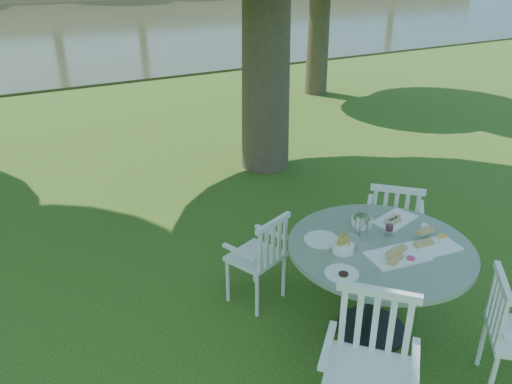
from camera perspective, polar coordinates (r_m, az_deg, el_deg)
ground at (r=4.81m, az=1.22°, el=-10.10°), size 140.00×140.00×0.00m
table at (r=3.97m, az=13.84°, el=-7.87°), size 1.39×1.39×0.82m
chair_ne at (r=4.84m, az=15.45°, el=-3.18°), size 0.65×0.65×0.94m
chair_nw at (r=4.27m, az=0.86°, el=-7.07°), size 0.54×0.52×0.85m
chair_sw at (r=3.26m, az=12.96°, el=-17.80°), size 0.68×0.69×0.99m
chair_se at (r=3.86m, az=26.98°, el=-13.64°), size 0.62×0.62×0.89m
tableware at (r=3.89m, az=13.31°, el=-5.16°), size 1.20×0.79×0.20m
river at (r=26.58m, az=-26.79°, el=16.39°), size 100.00×28.00×0.12m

